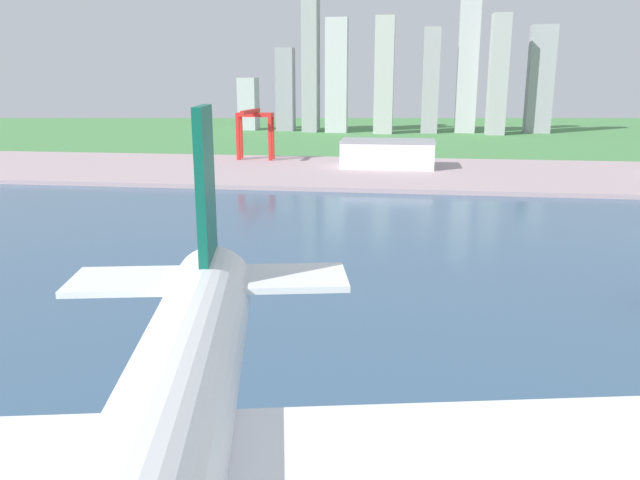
# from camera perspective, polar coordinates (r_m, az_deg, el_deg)

# --- Properties ---
(ground_plane) EXTENTS (2400.00, 2400.00, 0.00)m
(ground_plane) POSITION_cam_1_polar(r_m,az_deg,el_deg) (210.45, 6.18, -1.45)
(ground_plane) COLOR #488447
(water_bay) EXTENTS (840.00, 360.00, 0.15)m
(water_bay) POSITION_cam_1_polar(r_m,az_deg,el_deg) (153.52, 5.33, -7.44)
(water_bay) COLOR #385675
(water_bay) RESTS_ON ground
(industrial_pier) EXTENTS (840.00, 140.00, 2.50)m
(industrial_pier) POSITION_cam_1_polar(r_m,az_deg,el_deg) (396.53, 7.22, 6.10)
(industrial_pier) COLOR #A99499
(industrial_pier) RESTS_ON ground
(port_crane_red) EXTENTS (25.56, 45.28, 35.57)m
(port_crane_red) POSITION_cam_1_polar(r_m,az_deg,el_deg) (448.73, -6.02, 10.58)
(port_crane_red) COLOR red
(port_crane_red) RESTS_ON industrial_pier
(warehouse_main) EXTENTS (60.35, 31.85, 17.63)m
(warehouse_main) POSITION_cam_1_polar(r_m,az_deg,el_deg) (411.12, 6.18, 7.84)
(warehouse_main) COLOR white
(warehouse_main) RESTS_ON industrial_pier
(distant_skyline) EXTENTS (359.43, 57.15, 150.64)m
(distant_skyline) POSITION_cam_1_polar(r_m,az_deg,el_deg) (730.18, 7.10, 14.51)
(distant_skyline) COLOR #B3B6BF
(distant_skyline) RESTS_ON ground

